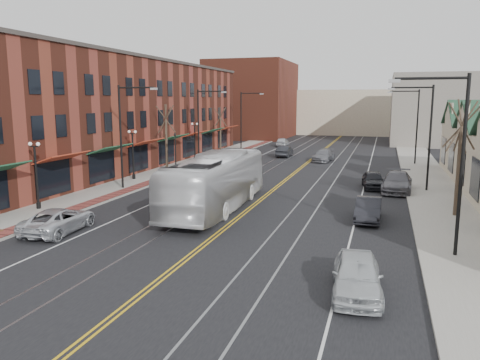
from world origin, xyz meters
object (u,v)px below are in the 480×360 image
Objects in this scene: parked_car_c at (397,182)px; parked_suv at (59,220)px; parked_car_a at (357,275)px; parked_car_b at (368,209)px; parked_car_d at (373,180)px; transit_bus at (216,182)px.

parked_suv is at bearing -132.26° from parked_car_c.
parked_suv is at bearing 162.32° from parked_car_a.
parked_car_b is at bearing -159.16° from parked_suv.
parked_car_b is 1.01× the size of parked_car_d.
transit_bus is at bearing -134.57° from parked_suv.
parked_car_c reaches higher than parked_car_a.
parked_car_d reaches higher than parked_car_b.
parked_suv is at bearing 48.99° from transit_bus.
parked_car_a is 21.82m from parked_car_d.
parked_car_a is 1.06× the size of parked_car_b.
parked_car_d is (15.76, 18.15, 0.02)m from parked_suv.
parked_car_c is at bearing -140.11° from parked_suv.
transit_bus is 14.96m from parked_car_c.
parked_car_c is (11.30, 9.75, -1.03)m from transit_bus.
transit_bus is 9.57m from parked_car_b.
parked_car_a reaches higher than parked_car_b.
parked_suv is at bearing -154.18° from parked_car_b.
parked_car_a is 0.82× the size of parked_car_c.
parked_car_a is 11.14m from parked_car_b.
parked_car_a is 20.95m from parked_car_c.
parked_car_d is at bearing 85.41° from parked_car_a.
transit_bus is at bearing -179.41° from parked_car_b.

